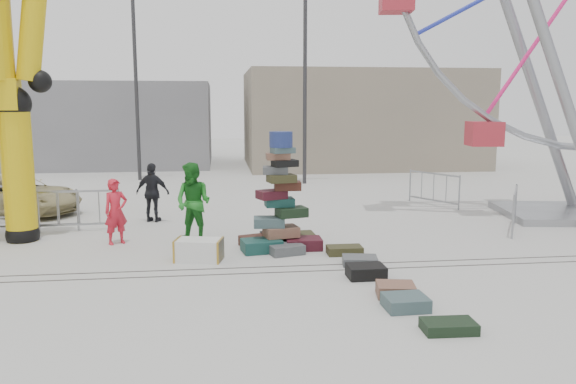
{
  "coord_description": "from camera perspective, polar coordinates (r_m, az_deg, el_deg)",
  "views": [
    {
      "loc": [
        -0.54,
        -10.0,
        3.27
      ],
      "look_at": [
        1.04,
        2.75,
        1.26
      ],
      "focal_mm": 35.0,
      "sensor_mm": 36.0,
      "label": 1
    }
  ],
  "objects": [
    {
      "name": "ground",
      "position": [
        10.54,
        -3.81,
        -9.23
      ],
      "size": [
        90.0,
        90.0,
        0.0
      ],
      "primitive_type": "plane",
      "color": "#9E9E99",
      "rests_on": "ground"
    },
    {
      "name": "track_line_near",
      "position": [
        11.11,
        -3.99,
        -8.25
      ],
      "size": [
        40.0,
        0.04,
        0.01
      ],
      "primitive_type": "cube",
      "color": "#47443F",
      "rests_on": "ground"
    },
    {
      "name": "track_line_far",
      "position": [
        11.49,
        -4.1,
        -7.66
      ],
      "size": [
        40.0,
        0.04,
        0.01
      ],
      "primitive_type": "cube",
      "color": "#47443F",
      "rests_on": "ground"
    },
    {
      "name": "building_right",
      "position": [
        30.95,
        7.11,
        7.39
      ],
      "size": [
        12.0,
        8.0,
        5.0
      ],
      "primitive_type": "cube",
      "color": "gray",
      "rests_on": "ground"
    },
    {
      "name": "building_left",
      "position": [
        32.48,
        -16.84,
        6.62
      ],
      "size": [
        10.0,
        8.0,
        4.4
      ],
      "primitive_type": "cube",
      "color": "gray",
      "rests_on": "ground"
    },
    {
      "name": "lamp_post_right",
      "position": [
        23.32,
        1.97,
        11.85
      ],
      "size": [
        1.41,
        0.25,
        8.0
      ],
      "color": "#2D2D30",
      "rests_on": "ground"
    },
    {
      "name": "lamp_post_left",
      "position": [
        25.26,
        -15.0,
        11.33
      ],
      "size": [
        1.41,
        0.25,
        8.0
      ],
      "color": "#2D2D30",
      "rests_on": "ground"
    },
    {
      "name": "suitcase_tower",
      "position": [
        12.81,
        -0.8,
        -2.48
      ],
      "size": [
        1.9,
        1.67,
        2.68
      ],
      "rotation": [
        0.0,
        0.0,
        0.12
      ],
      "color": "#174540",
      "rests_on": "ground"
    },
    {
      "name": "steamer_trunk",
      "position": [
        12.08,
        -9.04,
        -5.83
      ],
      "size": [
        1.07,
        0.76,
        0.45
      ],
      "primitive_type": "cube",
      "rotation": [
        0.0,
        0.0,
        -0.21
      ],
      "color": "silver",
      "rests_on": "ground"
    },
    {
      "name": "row_case_0",
      "position": [
        12.49,
        5.76,
        -5.9
      ],
      "size": [
        0.78,
        0.45,
        0.19
      ],
      "primitive_type": "cube",
      "rotation": [
        0.0,
        0.0,
        -0.01
      ],
      "color": "#37361B",
      "rests_on": "ground"
    },
    {
      "name": "row_case_1",
      "position": [
        11.74,
        7.32,
        -6.94
      ],
      "size": [
        0.78,
        0.63,
        0.17
      ],
      "primitive_type": "cube",
      "rotation": [
        0.0,
        0.0,
        -0.16
      ],
      "color": "#515558",
      "rests_on": "ground"
    },
    {
      "name": "row_case_2",
      "position": [
        10.9,
        7.93,
        -8.0
      ],
      "size": [
        0.72,
        0.54,
        0.25
      ],
      "primitive_type": "cube",
      "rotation": [
        0.0,
        0.0,
        0.01
      ],
      "color": "black",
      "rests_on": "ground"
    },
    {
      "name": "row_case_3",
      "position": [
        9.99,
        10.88,
        -9.74
      ],
      "size": [
        0.73,
        0.63,
        0.22
      ],
      "primitive_type": "cube",
      "rotation": [
        0.0,
        0.0,
        -0.17
      ],
      "color": "brown",
      "rests_on": "ground"
    },
    {
      "name": "row_case_4",
      "position": [
        9.43,
        11.85,
        -10.92
      ],
      "size": [
        0.7,
        0.6,
        0.22
      ],
      "primitive_type": "cube",
      "rotation": [
        0.0,
        0.0,
        0.03
      ],
      "color": "#41595D",
      "rests_on": "ground"
    },
    {
      "name": "row_case_5",
      "position": [
        8.71,
        16.03,
        -12.98
      ],
      "size": [
        0.79,
        0.49,
        0.16
      ],
      "primitive_type": "cube",
      "rotation": [
        0.0,
        0.0,
        -0.04
      ],
      "color": "black",
      "rests_on": "ground"
    },
    {
      "name": "barricade_dummy_b",
      "position": [
        15.85,
        -24.15,
        -1.79
      ],
      "size": [
        2.0,
        0.21,
        1.1
      ],
      "primitive_type": null,
      "rotation": [
        0.0,
        0.0,
        0.05
      ],
      "color": "gray",
      "rests_on": "ground"
    },
    {
      "name": "barricade_dummy_c",
      "position": [
        15.56,
        -20.45,
        -1.76
      ],
      "size": [
        2.0,
        0.23,
        1.1
      ],
      "primitive_type": null,
      "rotation": [
        0.0,
        0.0,
        0.07
      ],
      "color": "gray",
      "rests_on": "ground"
    },
    {
      "name": "barricade_wheel_front",
      "position": [
        15.77,
        22.01,
        -1.71
      ],
      "size": [
        1.1,
        1.77,
        1.1
      ],
      "primitive_type": null,
      "rotation": [
        0.0,
        0.0,
        1.04
      ],
      "color": "gray",
      "rests_on": "ground"
    },
    {
      "name": "barricade_wheel_back",
      "position": [
        18.88,
        14.57,
        0.31
      ],
      "size": [
        1.07,
        1.79,
        1.1
      ],
      "primitive_type": null,
      "rotation": [
        0.0,
        0.0,
        -1.06
      ],
      "color": "gray",
      "rests_on": "ground"
    },
    {
      "name": "pedestrian_red",
      "position": [
        13.82,
        -17.08,
        -1.91
      ],
      "size": [
        0.68,
        0.62,
        1.56
      ],
      "primitive_type": "imported",
      "rotation": [
        0.0,
        0.0,
        0.57
      ],
      "color": "red",
      "rests_on": "ground"
    },
    {
      "name": "pedestrian_green",
      "position": [
        13.58,
        -9.59,
        -1.06
      ],
      "size": [
        1.17,
        1.09,
        1.91
      ],
      "primitive_type": "imported",
      "rotation": [
        0.0,
        0.0,
        -0.52
      ],
      "color": "#1C701F",
      "rests_on": "ground"
    },
    {
      "name": "pedestrian_black",
      "position": [
        16.16,
        -13.58,
        -0.06
      ],
      "size": [
        1.05,
        0.68,
        1.66
      ],
      "primitive_type": "imported",
      "rotation": [
        0.0,
        0.0,
        2.83
      ],
      "color": "black",
      "rests_on": "ground"
    },
    {
      "name": "parked_suv",
      "position": [
        18.84,
        -25.99,
        -0.26
      ],
      "size": [
        4.54,
        3.61,
        1.15
      ],
      "primitive_type": "imported",
      "rotation": [
        0.0,
        0.0,
        1.09
      ],
      "color": "tan",
      "rests_on": "ground"
    }
  ]
}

